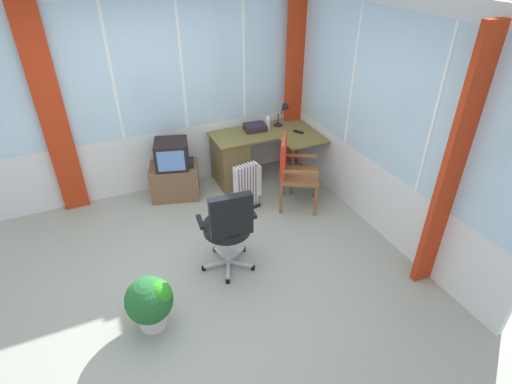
# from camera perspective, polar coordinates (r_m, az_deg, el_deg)

# --- Properties ---
(ground) EXTENTS (5.28, 4.83, 0.06)m
(ground) POSITION_cam_1_polar(r_m,az_deg,el_deg) (4.54, -7.07, -11.03)
(ground) COLOR #989A8E
(north_window_panel) EXTENTS (4.28, 0.07, 2.67)m
(north_window_panel) POSITION_cam_1_polar(r_m,az_deg,el_deg) (5.50, -14.56, 12.98)
(north_window_panel) COLOR silver
(north_window_panel) RESTS_ON ground
(east_window_panel) EXTENTS (0.07, 3.83, 2.67)m
(east_window_panel) POSITION_cam_1_polar(r_m,az_deg,el_deg) (4.73, 17.84, 9.21)
(east_window_panel) COLOR silver
(east_window_panel) RESTS_ON ground
(curtain_north_left) EXTENTS (0.30, 0.08, 2.57)m
(curtain_north_left) POSITION_cam_1_polar(r_m,az_deg,el_deg) (5.38, -26.71, 9.56)
(curtain_north_left) COLOR #B63014
(curtain_north_left) RESTS_ON ground
(curtain_corner) EXTENTS (0.30, 0.08, 2.57)m
(curtain_corner) POSITION_cam_1_polar(r_m,az_deg,el_deg) (6.05, 5.57, 15.12)
(curtain_corner) COLOR #B63014
(curtain_corner) RESTS_ON ground
(curtain_east_far) EXTENTS (0.31, 0.10, 2.57)m
(curtain_east_far) POSITION_cam_1_polar(r_m,az_deg,el_deg) (4.05, 26.24, 2.59)
(curtain_east_far) COLOR #B63014
(curtain_east_far) RESTS_ON ground
(desk) EXTENTS (1.43, 0.97, 0.72)m
(desk) POSITION_cam_1_polar(r_m,az_deg,el_deg) (5.78, -2.77, 4.86)
(desk) COLOR olive
(desk) RESTS_ON ground
(desk_lamp) EXTENTS (0.23, 0.20, 0.35)m
(desk_lamp) POSITION_cam_1_polar(r_m,az_deg,el_deg) (5.91, 4.06, 11.28)
(desk_lamp) COLOR black
(desk_lamp) RESTS_ON desk
(tv_remote) EXTENTS (0.11, 0.15, 0.02)m
(tv_remote) POSITION_cam_1_polar(r_m,az_deg,el_deg) (5.79, 5.99, 8.42)
(tv_remote) COLOR black
(tv_remote) RESTS_ON desk
(spray_bottle) EXTENTS (0.06, 0.06, 0.22)m
(spray_bottle) POSITION_cam_1_polar(r_m,az_deg,el_deg) (5.84, 1.69, 9.81)
(spray_bottle) COLOR silver
(spray_bottle) RESTS_ON desk
(paper_tray) EXTENTS (0.32, 0.26, 0.09)m
(paper_tray) POSITION_cam_1_polar(r_m,az_deg,el_deg) (5.82, -0.14, 9.09)
(paper_tray) COLOR #2D212D
(paper_tray) RESTS_ON desk
(wooden_armchair) EXTENTS (0.66, 0.66, 0.97)m
(wooden_armchair) POSITION_cam_1_polar(r_m,az_deg,el_deg) (5.18, 4.81, 3.85)
(wooden_armchair) COLOR brown
(wooden_armchair) RESTS_ON ground
(office_chair) EXTENTS (0.61, 0.58, 1.01)m
(office_chair) POSITION_cam_1_polar(r_m,az_deg,el_deg) (4.11, -3.87, -4.59)
(office_chair) COLOR #B7B7BF
(office_chair) RESTS_ON ground
(tv_on_stand) EXTENTS (0.74, 0.60, 0.82)m
(tv_on_stand) POSITION_cam_1_polar(r_m,az_deg,el_deg) (5.58, -11.44, 2.74)
(tv_on_stand) COLOR brown
(tv_on_stand) RESTS_ON ground
(space_heater) EXTENTS (0.40, 0.22, 0.64)m
(space_heater) POSITION_cam_1_polar(r_m,az_deg,el_deg) (5.24, -1.18, 0.82)
(space_heater) COLOR silver
(space_heater) RESTS_ON ground
(potted_plant) EXTENTS (0.43, 0.43, 0.54)m
(potted_plant) POSITION_cam_1_polar(r_m,az_deg,el_deg) (3.86, -14.61, -14.62)
(potted_plant) COLOR beige
(potted_plant) RESTS_ON ground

